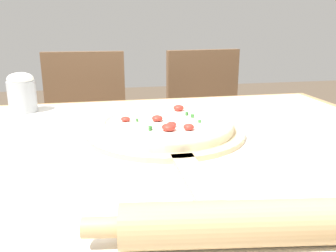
{
  "coord_description": "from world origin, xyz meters",
  "views": [
    {
      "loc": [
        -0.21,
        -0.76,
        1.03
      ],
      "look_at": [
        -0.06,
        0.03,
        0.8
      ],
      "focal_mm": 38.0,
      "sensor_mm": 36.0,
      "label": 1
    }
  ],
  "objects_px": {
    "pizza_peel": "(168,135)",
    "flour_cup": "(22,92)",
    "chair_left": "(86,134)",
    "pizza": "(166,125)",
    "rolling_pin": "(265,223)",
    "chair_right": "(209,127)"
  },
  "relations": [
    {
      "from": "chair_right",
      "to": "flour_cup",
      "type": "relative_size",
      "value": 7.4
    },
    {
      "from": "rolling_pin",
      "to": "flour_cup",
      "type": "distance_m",
      "value": 0.89
    },
    {
      "from": "chair_left",
      "to": "flour_cup",
      "type": "relative_size",
      "value": 7.4
    },
    {
      "from": "chair_right",
      "to": "pizza",
      "type": "bearing_deg",
      "value": -120.74
    },
    {
      "from": "pizza",
      "to": "chair_left",
      "type": "relative_size",
      "value": 0.37
    },
    {
      "from": "pizza_peel",
      "to": "flour_cup",
      "type": "relative_size",
      "value": 5.07
    },
    {
      "from": "chair_left",
      "to": "rolling_pin",
      "type": "bearing_deg",
      "value": -75.92
    },
    {
      "from": "pizza_peel",
      "to": "flour_cup",
      "type": "bearing_deg",
      "value": 139.16
    },
    {
      "from": "chair_right",
      "to": "chair_left",
      "type": "bearing_deg",
      "value": 173.91
    },
    {
      "from": "pizza",
      "to": "chair_left",
      "type": "xyz_separation_m",
      "value": [
        -0.23,
        0.82,
        -0.27
      ]
    },
    {
      "from": "chair_left",
      "to": "chair_right",
      "type": "relative_size",
      "value": 1.0
    },
    {
      "from": "pizza",
      "to": "flour_cup",
      "type": "bearing_deg",
      "value": 141.24
    },
    {
      "from": "rolling_pin",
      "to": "pizza",
      "type": "bearing_deg",
      "value": 94.47
    },
    {
      "from": "rolling_pin",
      "to": "chair_left",
      "type": "relative_size",
      "value": 0.5
    },
    {
      "from": "pizza_peel",
      "to": "chair_left",
      "type": "relative_size",
      "value": 0.69
    },
    {
      "from": "rolling_pin",
      "to": "flour_cup",
      "type": "bearing_deg",
      "value": 118.63
    },
    {
      "from": "pizza",
      "to": "rolling_pin",
      "type": "xyz_separation_m",
      "value": [
        0.04,
        -0.47,
        0.0
      ]
    },
    {
      "from": "pizza_peel",
      "to": "rolling_pin",
      "type": "xyz_separation_m",
      "value": [
        0.04,
        -0.44,
        0.02
      ]
    },
    {
      "from": "chair_left",
      "to": "flour_cup",
      "type": "distance_m",
      "value": 0.61
    },
    {
      "from": "pizza",
      "to": "flour_cup",
      "type": "relative_size",
      "value": 2.73
    },
    {
      "from": "pizza_peel",
      "to": "flour_cup",
      "type": "xyz_separation_m",
      "value": [
        -0.39,
        0.34,
        0.06
      ]
    },
    {
      "from": "chair_left",
      "to": "flour_cup",
      "type": "xyz_separation_m",
      "value": [
        -0.16,
        -0.5,
        0.3
      ]
    }
  ]
}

